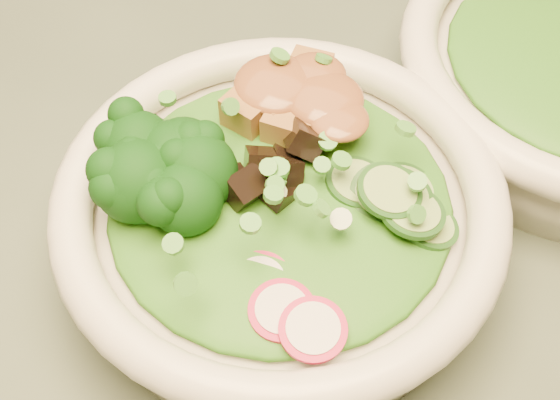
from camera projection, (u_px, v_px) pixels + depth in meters
The scene contains 9 objects.
salad_bowl at pixel (280, 220), 0.44m from camera, with size 0.25×0.25×0.07m.
lettuce_bed at pixel (280, 199), 0.42m from camera, with size 0.19×0.19×0.02m, color #1F5F14.
broccoli_florets at pixel (172, 176), 0.41m from camera, with size 0.07×0.06×0.04m, color black, non-canonical shape.
radish_slices at pixel (271, 294), 0.38m from camera, with size 0.10×0.04×0.02m, color #AF0D37, non-canonical shape.
cucumber_slices at pixel (394, 199), 0.41m from camera, with size 0.06×0.06×0.03m, color #86AA5E, non-canonical shape.
mushroom_heap at pixel (282, 168), 0.42m from camera, with size 0.06×0.06×0.04m, color black, non-canonical shape.
tofu_cubes at pixel (294, 108), 0.45m from camera, with size 0.08×0.06×0.03m, color #9B6933, non-canonical shape.
peanut_sauce at pixel (295, 93), 0.44m from camera, with size 0.06×0.05×0.01m, color brown.
scallion_garnish at pixel (280, 174), 0.41m from camera, with size 0.18×0.18×0.02m, color #4A9835, non-canonical shape.
Camera 1 is at (-0.01, -0.20, 1.14)m, focal length 50.00 mm.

